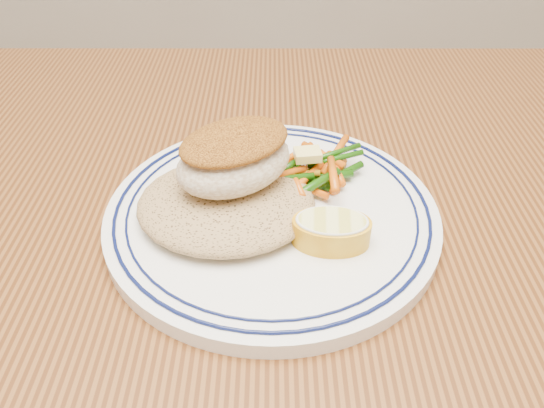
{
  "coord_description": "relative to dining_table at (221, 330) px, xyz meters",
  "views": [
    {
      "loc": [
        0.05,
        -0.32,
        1.06
      ],
      "look_at": [
        0.05,
        0.05,
        0.77
      ],
      "focal_mm": 35.0,
      "sensor_mm": 36.0,
      "label": 1
    }
  ],
  "objects": [
    {
      "name": "dining_table",
      "position": [
        0.0,
        0.0,
        0.0
      ],
      "size": [
        1.5,
        0.9,
        0.75
      ],
      "color": "#4D270F",
      "rests_on": "ground"
    },
    {
      "name": "rice_pilaf",
      "position": [
        0.01,
        0.04,
        0.13
      ],
      "size": [
        0.16,
        0.14,
        0.03
      ],
      "primitive_type": "ellipsoid",
      "color": "#9A7A4D",
      "rests_on": "plate"
    },
    {
      "name": "vegetable_pile",
      "position": [
        0.09,
        0.09,
        0.13
      ],
      "size": [
        0.11,
        0.1,
        0.03
      ],
      "color": "#174809",
      "rests_on": "plate"
    },
    {
      "name": "plate",
      "position": [
        0.05,
        0.05,
        0.11
      ],
      "size": [
        0.3,
        0.3,
        0.02
      ],
      "color": "white",
      "rests_on": "dining_table"
    },
    {
      "name": "fish_fillet",
      "position": [
        0.02,
        0.05,
        0.16
      ],
      "size": [
        0.13,
        0.12,
        0.05
      ],
      "color": "beige",
      "rests_on": "rice_pilaf"
    },
    {
      "name": "butter_pat",
      "position": [
        0.08,
        0.09,
        0.14
      ],
      "size": [
        0.03,
        0.02,
        0.01
      ],
      "primitive_type": "cube",
      "rotation": [
        0.0,
        0.0,
        0.14
      ],
      "color": "#F9E97A",
      "rests_on": "vegetable_pile"
    },
    {
      "name": "lemon_wedge",
      "position": [
        0.1,
        0.0,
        0.13
      ],
      "size": [
        0.07,
        0.06,
        0.03
      ],
      "color": "gold",
      "rests_on": "plate"
    }
  ]
}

